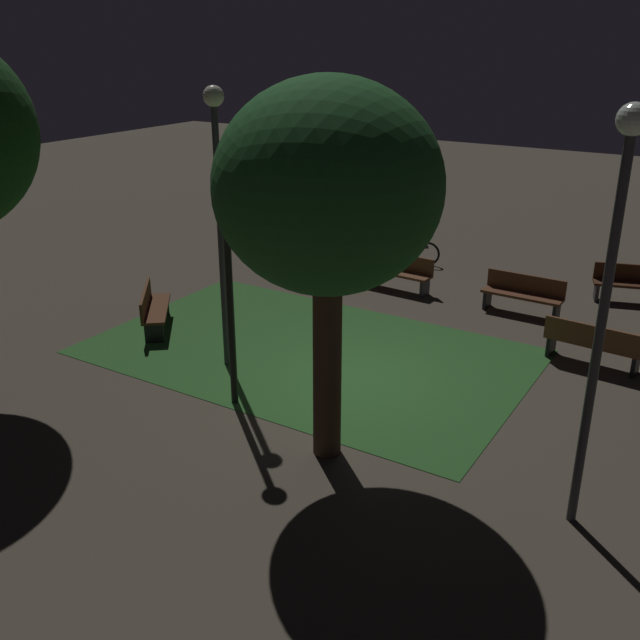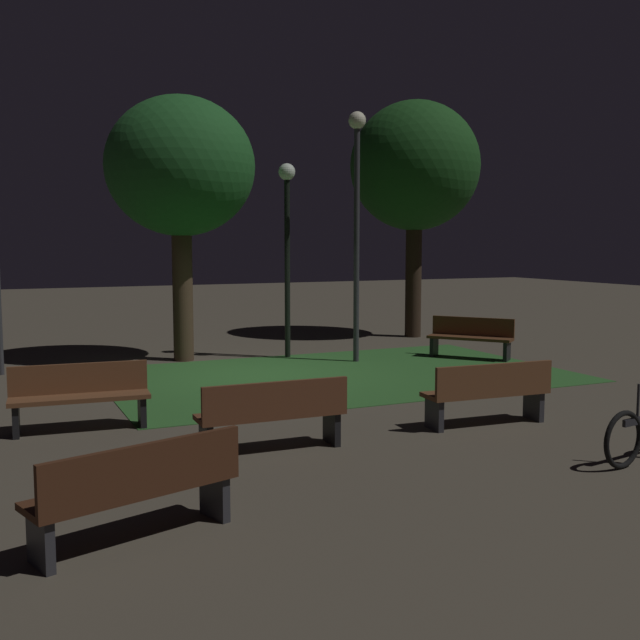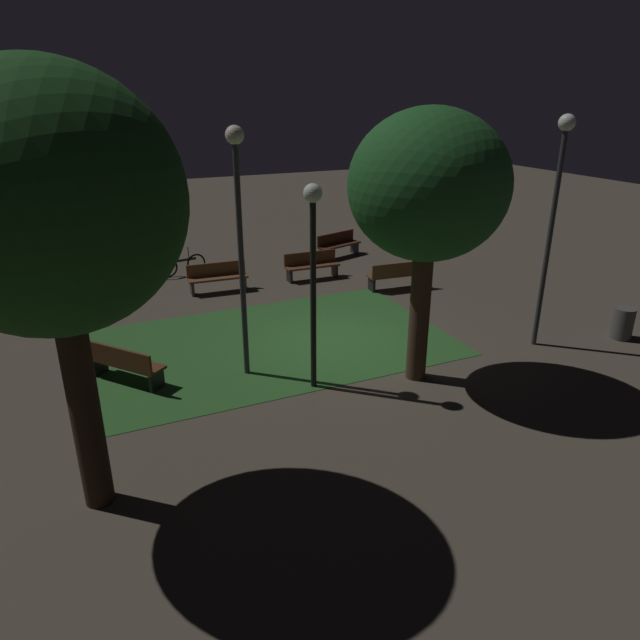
# 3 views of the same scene
# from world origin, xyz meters

# --- Properties ---
(ground_plane) EXTENTS (60.00, 60.00, 0.00)m
(ground_plane) POSITION_xyz_m (0.00, 0.00, 0.00)
(ground_plane) COLOR #4C4438
(grass_lawn) EXTENTS (8.54, 5.35, 0.01)m
(grass_lawn) POSITION_xyz_m (1.41, -0.47, 0.01)
(grass_lawn) COLOR #2D6028
(grass_lawn) RESTS_ON ground
(bench_near_trees) EXTENTS (1.81, 0.52, 0.88)m
(bench_near_trees) POSITION_xyz_m (-1.58, -4.86, 0.48)
(bench_near_trees) COLOR brown
(bench_near_trees) RESTS_ON ground
(bench_by_lamp) EXTENTS (1.82, 0.58, 0.88)m
(bench_by_lamp) POSITION_xyz_m (1.57, -4.86, 0.48)
(bench_by_lamp) COLOR brown
(bench_by_lamp) RESTS_ON ground
(bench_corner) EXTENTS (1.50, 1.70, 0.88)m
(bench_corner) POSITION_xyz_m (4.92, 0.22, 0.48)
(bench_corner) COLOR #512D19
(bench_corner) RESTS_ON ground
(bench_lawn_edge) EXTENTS (1.86, 1.00, 0.88)m
(bench_lawn_edge) POSITION_xyz_m (-3.57, -6.97, 0.48)
(bench_lawn_edge) COLOR #422314
(bench_lawn_edge) RESTS_ON ground
(bench_front_left) EXTENTS (1.83, 0.62, 0.88)m
(bench_front_left) POSITION_xyz_m (-3.55, -2.79, 0.48)
(bench_front_left) COLOR brown
(bench_front_left) RESTS_ON ground
(tree_back_left) EXTENTS (3.10, 3.10, 5.51)m
(tree_back_left) POSITION_xyz_m (-0.82, 2.49, 4.02)
(tree_back_left) COLOR #423021
(tree_back_left) RESTS_ON ground
(lamp_post_plaza_west) EXTENTS (0.36, 0.36, 5.16)m
(lamp_post_plaza_west) POSITION_xyz_m (2.44, 0.82, 3.44)
(lamp_post_plaza_west) COLOR #333338
(lamp_post_plaza_west) RESTS_ON ground
(lamp_post_path_center) EXTENTS (0.36, 0.36, 4.18)m
(lamp_post_path_center) POSITION_xyz_m (1.35, 1.97, 2.87)
(lamp_post_path_center) COLOR black
(lamp_post_path_center) RESTS_ON ground
(lamp_post_near_wall) EXTENTS (0.36, 0.36, 5.30)m
(lamp_post_near_wall) POSITION_xyz_m (-4.42, 2.21, 3.53)
(lamp_post_near_wall) COLOR #333338
(lamp_post_near_wall) RESTS_ON ground
(bicycle) EXTENTS (1.64, 0.33, 0.93)m
(bicycle) POSITION_xyz_m (2.21, -7.00, 0.34)
(bicycle) COLOR black
(bicycle) RESTS_ON ground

